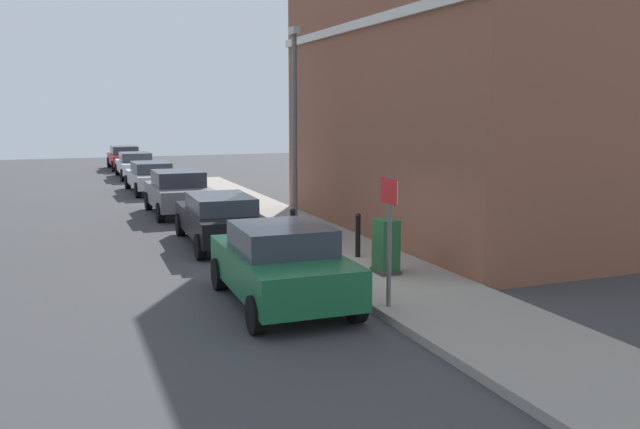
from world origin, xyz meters
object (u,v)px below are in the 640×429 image
object	(u,v)px
car_silver	(151,176)
car_white	(135,164)
car_black	(220,218)
lamppost	(295,119)
utility_cabinet	(386,248)
car_grey	(179,192)
car_green	(282,264)
street_sign	(389,222)
bollard_far_kerb	(293,228)
bollard_near_cabinet	(358,234)
car_red	(124,157)

from	to	relation	value
car_silver	car_white	distance (m)	6.75
car_black	lamppost	size ratio (longest dim) A/B	0.78
utility_cabinet	lamppost	distance (m)	6.43
car_black	car_silver	world-z (taller)	car_black
car_black	car_grey	bearing A→B (deg)	2.76
car_green	street_sign	world-z (taller)	street_sign
car_black	car_silver	xyz separation A→B (m)	(-0.18, 12.32, -0.02)
car_white	utility_cabinet	distance (m)	24.12
car_white	lamppost	size ratio (longest dim) A/B	0.79
bollard_far_kerb	car_silver	bearing A→B (deg)	96.10
bollard_far_kerb	lamppost	world-z (taller)	lamppost
bollard_near_cabinet	bollard_far_kerb	distance (m)	1.73
car_silver	car_white	size ratio (longest dim) A/B	1.00
street_sign	car_red	bearing A→B (deg)	92.66
car_black	car_white	xyz separation A→B (m)	(-0.09, 19.07, -0.02)
bollard_near_cabinet	bollard_far_kerb	bearing A→B (deg)	132.64
car_grey	bollard_near_cabinet	world-z (taller)	car_grey
car_grey	street_sign	world-z (taller)	street_sign
car_grey	car_silver	world-z (taller)	car_grey
car_white	utility_cabinet	size ratio (longest dim) A/B	3.91
car_white	lamppost	world-z (taller)	lamppost
car_red	street_sign	world-z (taller)	street_sign
car_black	street_sign	distance (m)	7.30
bollard_far_kerb	car_green	bearing A→B (deg)	-112.14
car_white	street_sign	distance (m)	26.24
car_white	car_red	bearing A→B (deg)	0.42
car_black	bollard_near_cabinet	size ratio (longest dim) A/B	4.30
bollard_far_kerb	street_sign	xyz separation A→B (m)	(-0.01, -5.09, 0.96)
car_black	car_silver	bearing A→B (deg)	2.45
car_black	lamppost	bearing A→B (deg)	-67.31
car_black	utility_cabinet	bearing A→B (deg)	-152.14
car_black	car_green	bearing A→B (deg)	179.64
car_red	car_black	bearing A→B (deg)	179.85
utility_cabinet	bollard_near_cabinet	world-z (taller)	utility_cabinet
car_grey	car_red	world-z (taller)	car_grey
car_green	utility_cabinet	bearing A→B (deg)	-69.44
car_black	car_red	bearing A→B (deg)	1.91
car_white	bollard_near_cabinet	size ratio (longest dim) A/B	4.33
car_black	car_white	distance (m)	19.07
car_red	bollard_near_cabinet	xyz separation A→B (m)	(2.65, -27.94, -0.03)
car_black	bollard_far_kerb	distance (m)	2.43
car_grey	street_sign	bearing A→B (deg)	-173.66
utility_cabinet	street_sign	world-z (taller)	street_sign
car_black	utility_cabinet	distance (m)	5.49
car_silver	utility_cabinet	bearing A→B (deg)	-172.63
car_red	street_sign	xyz separation A→B (m)	(1.47, -31.76, 0.93)
car_green	car_red	xyz separation A→B (m)	(0.08, 30.49, -0.04)
bollard_near_cabinet	street_sign	distance (m)	4.11
car_grey	bollard_near_cabinet	distance (m)	9.36
car_white	bollard_near_cabinet	xyz separation A→B (m)	(2.62, -22.36, -0.00)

